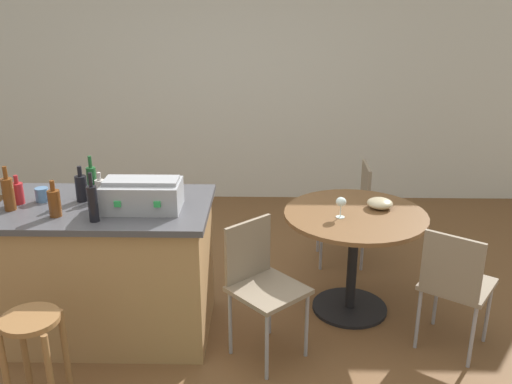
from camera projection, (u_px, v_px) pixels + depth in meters
name	position (u px, v px, depth m)	size (l,w,h in m)	color
ground_plane	(206.00, 338.00, 3.75)	(8.80, 8.80, 0.00)	brown
back_wall	(230.00, 76.00, 5.90)	(8.00, 0.10, 2.70)	beige
kitchen_island	(110.00, 269.00, 3.68)	(1.35, 0.81, 0.92)	#A37A4C
wooden_stool	(34.00, 345.00, 2.93)	(0.31, 0.31, 0.61)	olive
dining_table	(354.00, 237.00, 3.89)	(0.99, 0.99, 0.76)	black
folding_chair_near	(455.00, 282.00, 3.46)	(0.56, 0.56, 0.85)	#7F705B
folding_chair_far	(350.00, 205.00, 4.65)	(0.41, 0.41, 0.86)	#7F705B
folding_chair_left	(261.00, 279.00, 3.45)	(0.57, 0.57, 0.87)	#7F705B
toolbox	(142.00, 195.00, 3.43)	(0.47, 0.29, 0.20)	gray
bottle_0	(93.00, 203.00, 3.24)	(0.06, 0.06, 0.30)	black
bottle_1	(54.00, 203.00, 3.32)	(0.07, 0.07, 0.23)	#603314
bottle_2	(8.00, 193.00, 3.41)	(0.07, 0.07, 0.28)	#603314
bottle_3	(100.00, 189.00, 3.59)	(0.06, 0.06, 0.19)	#B7B2AD
bottle_4	(81.00, 188.00, 3.56)	(0.07, 0.07, 0.23)	black
bottle_5	(92.00, 181.00, 3.63)	(0.06, 0.06, 0.28)	#194C23
bottle_6	(18.00, 193.00, 3.52)	(0.07, 0.07, 0.19)	maroon
cup_0	(42.00, 195.00, 3.57)	(0.12, 0.08, 0.09)	#4C7099
cup_1	(173.00, 186.00, 3.72)	(0.11, 0.07, 0.10)	white
cup_2	(117.00, 188.00, 3.70)	(0.11, 0.08, 0.08)	white
wine_glass	(341.00, 203.00, 3.72)	(0.07, 0.07, 0.14)	silver
serving_bowl	(380.00, 203.00, 3.91)	(0.18, 0.18, 0.07)	tan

